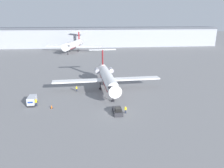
% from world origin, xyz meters
% --- Properties ---
extents(ground_plane, '(600.00, 600.00, 0.00)m').
position_xyz_m(ground_plane, '(0.00, 0.00, 0.00)').
color(ground_plane, slate).
extents(terminal_building, '(180.00, 16.80, 13.78)m').
position_xyz_m(terminal_building, '(0.00, 120.00, 6.92)').
color(terminal_building, '#9EA3AD').
rests_on(terminal_building, ground).
extents(airplane_main, '(30.93, 25.72, 10.17)m').
position_xyz_m(airplane_main, '(-0.55, 17.06, 3.64)').
color(airplane_main, white).
rests_on(airplane_main, ground).
extents(pushback_tug, '(1.88, 4.12, 1.64)m').
position_xyz_m(pushback_tug, '(-0.00, 0.30, 0.59)').
color(pushback_tug, '#2D2D33').
rests_on(pushback_tug, ground).
extents(luggage_cart, '(1.69, 3.52, 2.09)m').
position_xyz_m(luggage_cart, '(-19.52, 7.66, 1.05)').
color(luggage_cart, '#232326').
rests_on(luggage_cart, ground).
extents(worker_near_tug, '(0.40, 0.24, 1.65)m').
position_xyz_m(worker_near_tug, '(1.73, 0.22, 0.86)').
color(worker_near_tug, '#232838').
rests_on(worker_near_tug, ground).
extents(worker_by_wing, '(0.40, 0.24, 1.66)m').
position_xyz_m(worker_by_wing, '(-9.35, 16.43, 0.86)').
color(worker_by_wing, '#232838').
rests_on(worker_by_wing, ground).
extents(worker_on_apron, '(0.40, 0.26, 1.87)m').
position_xyz_m(worker_on_apron, '(-18.40, 6.77, 0.99)').
color(worker_on_apron, '#232838').
rests_on(worker_on_apron, ground).
extents(traffic_cone_left, '(0.57, 0.57, 0.80)m').
position_xyz_m(traffic_cone_left, '(-14.67, 4.95, 0.38)').
color(traffic_cone_left, black).
rests_on(traffic_cone_left, ground).
extents(airplane_parked_far_left, '(34.42, 29.76, 11.54)m').
position_xyz_m(airplane_parked_far_left, '(-14.15, 94.31, 4.36)').
color(airplane_parked_far_left, white).
rests_on(airplane_parked_far_left, ground).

